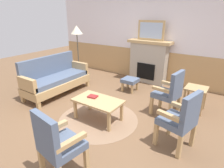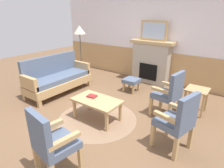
{
  "view_description": "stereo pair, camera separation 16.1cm",
  "coord_description": "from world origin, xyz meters",
  "views": [
    {
      "loc": [
        2.2,
        -2.91,
        2.07
      ],
      "look_at": [
        0.0,
        0.35,
        0.55
      ],
      "focal_mm": 30.16,
      "sensor_mm": 36.0,
      "label": 1
    },
    {
      "loc": [
        2.33,
        -2.81,
        2.07
      ],
      "look_at": [
        0.0,
        0.35,
        0.55
      ],
      "focal_mm": 30.16,
      "sensor_mm": 36.0,
      "label": 2
    }
  ],
  "objects": [
    {
      "name": "ground_plane",
      "position": [
        0.0,
        0.0,
        0.0
      ],
      "size": [
        14.0,
        14.0,
        0.0
      ],
      "primitive_type": "plane",
      "color": "brown"
    },
    {
      "name": "armchair_by_window_left",
      "position": [
        1.68,
        -0.24,
        0.54
      ],
      "size": [
        0.58,
        0.58,
        0.98
      ],
      "color": "tan",
      "rests_on": "ground_plane"
    },
    {
      "name": "side_table",
      "position": [
        1.62,
        1.19,
        0.43
      ],
      "size": [
        0.44,
        0.44,
        0.55
      ],
      "color": "tan",
      "rests_on": "ground_plane"
    },
    {
      "name": "footstool",
      "position": [
        -0.1,
        1.38,
        0.28
      ],
      "size": [
        0.4,
        0.4,
        0.36
      ],
      "color": "tan",
      "rests_on": "ground_plane"
    },
    {
      "name": "fireplace",
      "position": [
        0.0,
        2.35,
        0.65
      ],
      "size": [
        1.3,
        0.44,
        1.28
      ],
      "color": "#A39989",
      "rests_on": "ground_plane"
    },
    {
      "name": "couch",
      "position": [
        -1.66,
        0.15,
        0.4
      ],
      "size": [
        0.7,
        1.8,
        0.98
      ],
      "color": "tan",
      "rests_on": "ground_plane"
    },
    {
      "name": "coffee_table",
      "position": [
        0.09,
        -0.29,
        0.39
      ],
      "size": [
        0.96,
        0.56,
        0.44
      ],
      "color": "tan",
      "rests_on": "ground_plane"
    },
    {
      "name": "wall_back",
      "position": [
        0.0,
        2.6,
        1.31
      ],
      "size": [
        7.2,
        0.14,
        2.7
      ],
      "color": "white",
      "rests_on": "ground_plane"
    },
    {
      "name": "armchair_near_fireplace",
      "position": [
        1.21,
        0.69,
        0.54
      ],
      "size": [
        0.54,
        0.54,
        0.98
      ],
      "color": "tan",
      "rests_on": "ground_plane"
    },
    {
      "name": "armchair_front_left",
      "position": [
        0.55,
        -1.7,
        0.54
      ],
      "size": [
        0.54,
        0.54,
        0.98
      ],
      "color": "tan",
      "rests_on": "ground_plane"
    },
    {
      "name": "round_rug",
      "position": [
        0.09,
        -0.29,
        0.0
      ],
      "size": [
        1.62,
        1.62,
        0.01
      ],
      "primitive_type": "cylinder",
      "color": "#896B51",
      "rests_on": "ground_plane"
    },
    {
      "name": "book_on_table",
      "position": [
        -0.07,
        -0.25,
        0.46
      ],
      "size": [
        0.2,
        0.17,
        0.03
      ],
      "primitive_type": "cube",
      "rotation": [
        0.0,
        0.0,
        0.14
      ],
      "color": "maroon",
      "rests_on": "coffee_table"
    },
    {
      "name": "floor_lamp_by_couch",
      "position": [
        -1.98,
        1.37,
        1.45
      ],
      "size": [
        0.36,
        0.36,
        1.68
      ],
      "color": "#332D28",
      "rests_on": "ground_plane"
    },
    {
      "name": "framed_picture",
      "position": [
        0.0,
        2.35,
        1.56
      ],
      "size": [
        0.8,
        0.04,
        0.56
      ],
      "color": "tan",
      "rests_on": "fireplace"
    }
  ]
}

